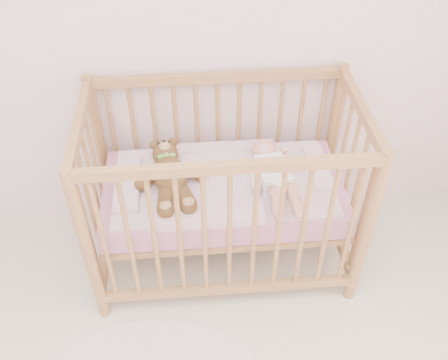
{
  "coord_description": "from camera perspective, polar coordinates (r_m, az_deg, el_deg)",
  "views": [
    {
      "loc": [
        0.25,
        -0.26,
        2.27
      ],
      "look_at": [
        0.41,
        1.55,
        0.62
      ],
      "focal_mm": 40.0,
      "sensor_mm": 36.0,
      "label": 1
    }
  ],
  "objects": [
    {
      "name": "blanket",
      "position": [
        2.54,
        -0.09,
        -0.25
      ],
      "size": [
        1.1,
        0.58,
        0.06
      ],
      "primitive_type": null,
      "color": "#E29BB5",
      "rests_on": "mattress"
    },
    {
      "name": "teddy_bear",
      "position": [
        2.46,
        -6.15,
        0.55
      ],
      "size": [
        0.44,
        0.58,
        0.15
      ],
      "primitive_type": null,
      "rotation": [
        0.0,
        0.0,
        0.14
      ],
      "color": "brown",
      "rests_on": "blanket"
    },
    {
      "name": "crib",
      "position": [
        2.58,
        -0.09,
        -1.23
      ],
      "size": [
        1.36,
        0.76,
        1.0
      ],
      "primitive_type": null,
      "color": "#B77C4D",
      "rests_on": "floor"
    },
    {
      "name": "baby",
      "position": [
        2.5,
        5.61,
        1.04
      ],
      "size": [
        0.34,
        0.6,
        0.14
      ],
      "primitive_type": null,
      "rotation": [
        0.0,
        0.0,
        0.13
      ],
      "color": "white",
      "rests_on": "blanket"
    },
    {
      "name": "wall_back",
      "position": [
        2.46,
        -11.03,
        19.45
      ],
      "size": [
        4.0,
        0.02,
        2.7
      ],
      "primitive_type": "cube",
      "color": "white",
      "rests_on": "floor"
    },
    {
      "name": "mattress",
      "position": [
        2.59,
        -0.09,
        -1.47
      ],
      "size": [
        1.22,
        0.62,
        0.13
      ],
      "primitive_type": "cube",
      "color": "pink",
      "rests_on": "crib"
    }
  ]
}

